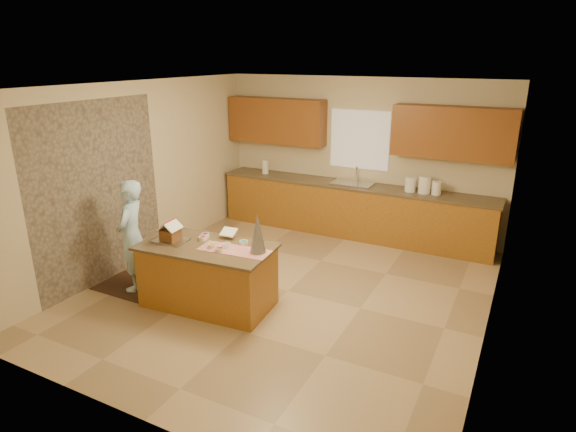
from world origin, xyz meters
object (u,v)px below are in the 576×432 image
Objects in this scene: gingerbread_house at (170,233)px; tinsel_tree at (258,233)px; island_base at (208,277)px; boy at (132,236)px.

tinsel_tree is at bearing 8.95° from gingerbread_house.
tinsel_tree is 1.19m from gingerbread_house.
island_base is 0.96m from tinsel_tree.
gingerbread_house reaches higher than island_base.
gingerbread_house is at bearing -174.81° from island_base.
tinsel_tree reaches higher than gingerbread_house.
island_base is at bearing -171.68° from tinsel_tree.
boy reaches higher than gingerbread_house.
island_base is at bearing 72.52° from boy.
gingerbread_house is (-0.48, -0.08, 0.54)m from island_base.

